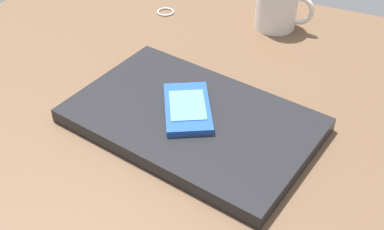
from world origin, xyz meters
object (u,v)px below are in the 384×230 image
key_ring (166,12)px  coffee_mug (278,6)px  cell_phone_on_laptop (187,108)px  laptop_closed (192,120)px

key_ring → coffee_mug: (21.64, 3.56, 4.16)cm
cell_phone_on_laptop → laptop_closed: bearing=-26.0°
key_ring → coffee_mug: 22.32cm
cell_phone_on_laptop → key_ring: 34.61cm
key_ring → coffee_mug: bearing=9.3°
key_ring → coffee_mug: coffee_mug is taller
laptop_closed → coffee_mug: 33.49cm
laptop_closed → cell_phone_on_laptop: cell_phone_on_laptop is taller
coffee_mug → key_ring: bearing=-170.7°
laptop_closed → key_ring: (-19.25, 29.68, -0.89)cm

